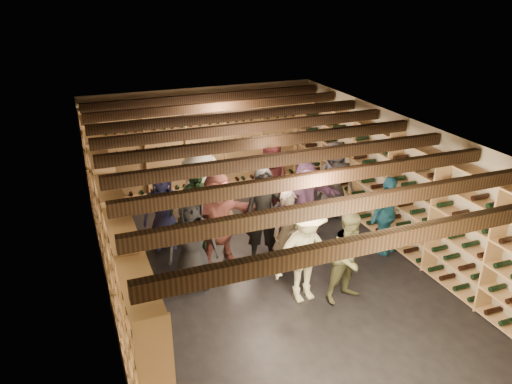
{
  "coord_description": "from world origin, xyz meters",
  "views": [
    {
      "loc": [
        -2.98,
        -7.16,
        4.68
      ],
      "look_at": [
        -0.11,
        0.2,
        1.31
      ],
      "focal_mm": 35.0,
      "sensor_mm": 36.0,
      "label": 1
    }
  ],
  "objects": [
    {
      "name": "wine_rack_left",
      "position": [
        -2.57,
        0.0,
        1.08
      ],
      "size": [
        0.32,
        7.5,
        2.15
      ],
      "color": "tan",
      "rests_on": "ground"
    },
    {
      "name": "person_10",
      "position": [
        -1.03,
        0.8,
        0.85
      ],
      "size": [
        1.01,
        0.46,
        1.7
      ],
      "primitive_type": "imported",
      "rotation": [
        0.0,
        0.0,
        0.04
      ],
      "color": "#254626",
      "rests_on": "ground"
    },
    {
      "name": "ceiling_joists",
      "position": [
        0.0,
        0.0,
        2.26
      ],
      "size": [
        5.4,
        7.12,
        0.18
      ],
      "color": "black",
      "rests_on": "ground"
    },
    {
      "name": "ceiling",
      "position": [
        0.0,
        0.0,
        2.4
      ],
      "size": [
        5.5,
        8.0,
        0.01
      ],
      "primitive_type": "cube",
      "color": "beige",
      "rests_on": "walls"
    },
    {
      "name": "person_8",
      "position": [
        0.61,
        1.09,
        0.94
      ],
      "size": [
        1.12,
        1.01,
        1.88
      ],
      "primitive_type": "imported",
      "rotation": [
        0.0,
        0.0,
        -0.4
      ],
      "color": "#42181A",
      "rests_on": "ground"
    },
    {
      "name": "person_2",
      "position": [
        0.79,
        -1.48,
        0.75
      ],
      "size": [
        0.82,
        0.69,
        1.51
      ],
      "primitive_type": "imported",
      "rotation": [
        0.0,
        0.0,
        0.18
      ],
      "color": "#5E613D",
      "rests_on": "ground"
    },
    {
      "name": "crate_stack_left",
      "position": [
        -1.05,
        1.65,
        0.34
      ],
      "size": [
        0.51,
        0.35,
        0.68
      ],
      "rotation": [
        0.0,
        0.0,
        -0.04
      ],
      "color": "tan",
      "rests_on": "ground"
    },
    {
      "name": "person_12",
      "position": [
        2.1,
        1.3,
        0.82
      ],
      "size": [
        0.89,
        0.68,
        1.64
      ],
      "primitive_type": "imported",
      "rotation": [
        0.0,
        0.0,
        -0.22
      ],
      "color": "#353338",
      "rests_on": "ground"
    },
    {
      "name": "ground",
      "position": [
        0.0,
        0.0,
        0.0
      ],
      "size": [
        8.0,
        8.0,
        0.0
      ],
      "primitive_type": "plane",
      "color": "black",
      "rests_on": "ground"
    },
    {
      "name": "person_6",
      "position": [
        -1.54,
        1.24,
        0.78
      ],
      "size": [
        0.84,
        0.62,
        1.57
      ],
      "primitive_type": "imported",
      "rotation": [
        0.0,
        0.0,
        -0.16
      ],
      "color": "#1B1C40",
      "rests_on": "ground"
    },
    {
      "name": "wine_rack_back",
      "position": [
        0.0,
        3.83,
        1.07
      ],
      "size": [
        4.7,
        0.3,
        2.15
      ],
      "color": "tan",
      "rests_on": "ground"
    },
    {
      "name": "person_7",
      "position": [
        0.22,
        -0.45,
        0.76
      ],
      "size": [
        0.61,
        0.45,
        1.53
      ],
      "primitive_type": "imported",
      "rotation": [
        0.0,
        0.0,
        -0.15
      ],
      "color": "gray",
      "rests_on": "ground"
    },
    {
      "name": "person_4",
      "position": [
        2.18,
        -0.43,
        0.74
      ],
      "size": [
        0.94,
        0.66,
        1.49
      ],
      "primitive_type": "imported",
      "rotation": [
        0.0,
        0.0,
        0.39
      ],
      "color": "#206382",
      "rests_on": "ground"
    },
    {
      "name": "wine_rack_right",
      "position": [
        2.57,
        0.0,
        1.08
      ],
      "size": [
        0.32,
        7.5,
        2.15
      ],
      "color": "tan",
      "rests_on": "ground"
    },
    {
      "name": "person_5",
      "position": [
        -0.77,
        0.32,
        0.86
      ],
      "size": [
        1.63,
        0.65,
        1.71
      ],
      "primitive_type": "imported",
      "rotation": [
        0.0,
        0.0,
        0.09
      ],
      "color": "brown",
      "rests_on": "ground"
    },
    {
      "name": "walls",
      "position": [
        0.0,
        0.0,
        1.2
      ],
      "size": [
        5.52,
        8.02,
        2.4
      ],
      "color": "#B6AB8E",
      "rests_on": "ground"
    },
    {
      "name": "person_9",
      "position": [
        -0.79,
        1.3,
        0.9
      ],
      "size": [
        1.34,
        1.08,
        1.81
      ],
      "primitive_type": "imported",
      "rotation": [
        0.0,
        0.0,
        0.41
      ],
      "color": "#A6A297",
      "rests_on": "ground"
    },
    {
      "name": "crate_loose",
      "position": [
        1.4,
        1.38,
        0.09
      ],
      "size": [
        0.53,
        0.38,
        0.17
      ],
      "primitive_type": "cube",
      "rotation": [
        0.0,
        0.0,
        -0.09
      ],
      "color": "tan",
      "rests_on": "ground"
    },
    {
      "name": "crate_stack_right",
      "position": [
        -0.37,
        1.65,
        0.34
      ],
      "size": [
        0.51,
        0.34,
        0.68
      ],
      "rotation": [
        0.0,
        0.0,
        -0.02
      ],
      "color": "tan",
      "rests_on": "ground"
    },
    {
      "name": "person_3",
      "position": [
        0.14,
        -1.25,
        0.82
      ],
      "size": [
        1.11,
        0.69,
        1.65
      ],
      "primitive_type": "imported",
      "rotation": [
        0.0,
        0.0,
        0.08
      ],
      "color": "beige",
      "rests_on": "ground"
    },
    {
      "name": "person_11",
      "position": [
        1.12,
        0.71,
        0.77
      ],
      "size": [
        1.47,
        0.63,
        1.54
      ],
      "primitive_type": "imported",
      "rotation": [
        0.0,
        0.0,
        0.12
      ],
      "color": "#784F7E",
      "rests_on": "ground"
    },
    {
      "name": "person_0",
      "position": [
        -1.39,
        -0.27,
        0.84
      ],
      "size": [
        0.85,
        0.59,
        1.68
      ],
      "primitive_type": "imported",
      "rotation": [
        0.0,
        0.0,
        -0.07
      ],
      "color": "black",
      "rests_on": "ground"
    },
    {
      "name": "person_1",
      "position": [
        -0.03,
        0.04,
        0.9
      ],
      "size": [
        0.77,
        0.66,
        1.8
      ],
      "primitive_type": "imported",
      "rotation": [
        0.0,
        0.0,
        -0.42
      ],
      "color": "black",
      "rests_on": "ground"
    }
  ]
}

